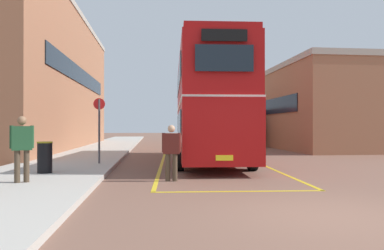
{
  "coord_description": "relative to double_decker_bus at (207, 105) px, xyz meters",
  "views": [
    {
      "loc": [
        -3.04,
        -6.03,
        1.56
      ],
      "look_at": [
        -1.13,
        11.98,
        1.64
      ],
      "focal_mm": 33.74,
      "sensor_mm": 36.0,
      "label": 1
    }
  ],
  "objects": [
    {
      "name": "ground_plane",
      "position": [
        0.67,
        4.52,
        -2.51
      ],
      "size": [
        135.6,
        135.6,
        0.0
      ],
      "primitive_type": "plane",
      "color": "brown"
    },
    {
      "name": "sidewalk_left",
      "position": [
        -5.83,
        6.92,
        -2.44
      ],
      "size": [
        4.0,
        57.6,
        0.14
      ],
      "primitive_type": "cube",
      "color": "#B2ADA3",
      "rests_on": "ground"
    },
    {
      "name": "brick_building_left",
      "position": [
        -10.46,
        10.16,
        2.27
      ],
      "size": [
        6.19,
        22.95,
        9.56
      ],
      "color": "#9E6647",
      "rests_on": "ground"
    },
    {
      "name": "depot_building_right",
      "position": [
        9.89,
        11.25,
        0.41
      ],
      "size": [
        7.57,
        17.13,
        5.83
      ],
      "color": "#9E6647",
      "rests_on": "ground"
    },
    {
      "name": "double_decker_bus",
      "position": [
        0.0,
        0.0,
        0.0
      ],
      "size": [
        3.27,
        10.88,
        4.75
      ],
      "color": "black",
      "rests_on": "ground"
    },
    {
      "name": "single_deck_bus",
      "position": [
        3.98,
        14.99,
        -0.87
      ],
      "size": [
        3.43,
        9.98,
        3.02
      ],
      "color": "black",
      "rests_on": "ground"
    },
    {
      "name": "pedestrian_boarding",
      "position": [
        -1.87,
        -5.6,
        -1.6
      ],
      "size": [
        0.54,
        0.28,
        1.61
      ],
      "color": "#473828",
      "rests_on": "ground"
    },
    {
      "name": "pedestrian_waiting_near",
      "position": [
        -5.71,
        -6.34,
        -1.4
      ],
      "size": [
        0.54,
        0.37,
        1.69
      ],
      "color": "#473828",
      "rests_on": "sidewalk_left"
    },
    {
      "name": "litter_bin",
      "position": [
        -5.7,
        -4.45,
        -1.89
      ],
      "size": [
        0.46,
        0.46,
        0.96
      ],
      "color": "black",
      "rests_on": "sidewalk_left"
    },
    {
      "name": "bus_stop_sign",
      "position": [
        -4.47,
        -1.7,
        -0.85
      ],
      "size": [
        0.44,
        0.08,
        2.52
      ],
      "color": "#4C4C51",
      "rests_on": "sidewalk_left"
    },
    {
      "name": "bay_marking_yellow",
      "position": [
        -0.05,
        -1.98,
        -2.51
      ],
      "size": [
        4.9,
        12.98,
        0.01
      ],
      "color": "gold",
      "rests_on": "ground"
    }
  ]
}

